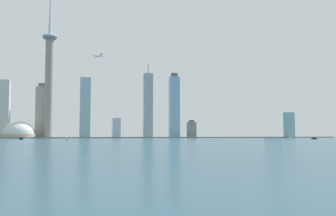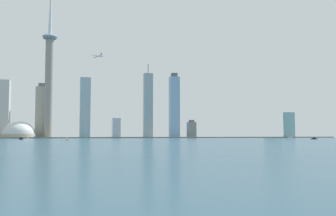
# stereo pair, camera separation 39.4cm
# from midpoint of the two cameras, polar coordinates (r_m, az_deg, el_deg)

# --- Properties ---
(ground_plane) EXTENTS (6000.00, 6000.00, 0.00)m
(ground_plane) POSITION_cam_midpoint_polar(r_m,az_deg,el_deg) (497.21, 9.39, -4.90)
(ground_plane) COLOR #254759
(waterfront_pier) EXTENTS (1004.46, 42.19, 2.30)m
(waterfront_pier) POSITION_cam_midpoint_polar(r_m,az_deg,el_deg) (899.08, -1.86, -4.45)
(waterfront_pier) COLOR #5F6657
(waterfront_pier) RESTS_ON ground
(observation_tower) EXTENTS (33.91, 33.91, 368.74)m
(observation_tower) POSITION_cam_midpoint_polar(r_m,az_deg,el_deg) (916.87, -17.46, 5.28)
(observation_tower) COLOR gray
(observation_tower) RESTS_ON ground
(stadium_dome) EXTENTS (72.72, 72.72, 56.29)m
(stadium_dome) POSITION_cam_midpoint_polar(r_m,az_deg,el_deg) (898.70, -21.58, -3.69)
(stadium_dome) COLOR #B2A491
(stadium_dome) RESTS_ON ground
(skyscraper_0) EXTENTS (25.25, 24.97, 148.64)m
(skyscraper_0) POSITION_cam_midpoint_polar(r_m,az_deg,el_deg) (956.87, -12.37, 0.05)
(skyscraper_0) COLOR #89A7BA
(skyscraper_0) RESTS_ON ground
(skyscraper_2) EXTENTS (15.91, 23.68, 91.32)m
(skyscraper_2) POSITION_cam_midpoint_polar(r_m,az_deg,el_deg) (1056.98, 14.95, -1.84)
(skyscraper_2) COLOR #91ADB6
(skyscraper_2) RESTS_ON ground
(skyscraper_3) EXTENTS (19.72, 26.27, 49.53)m
(skyscraper_3) POSITION_cam_midpoint_polar(r_m,az_deg,el_deg) (976.22, -7.80, -3.00)
(skyscraper_3) COLOR #ADB5C7
(skyscraper_3) RESTS_ON ground
(skyscraper_4) EXTENTS (24.92, 18.28, 166.72)m
(skyscraper_4) POSITION_cam_midpoint_polar(r_m,az_deg,el_deg) (973.69, 0.97, 0.24)
(skyscraper_4) COLOR #799FC5
(skyscraper_4) RESTS_ON ground
(skyscraper_5) EXTENTS (25.90, 13.72, 121.45)m
(skyscraper_5) POSITION_cam_midpoint_polar(r_m,az_deg,el_deg) (1086.81, 16.08, -1.17)
(skyscraper_5) COLOR #A4B7B9
(skyscraper_5) RESTS_ON ground
(skyscraper_6) EXTENTS (18.15, 25.89, 45.59)m
(skyscraper_6) POSITION_cam_midpoint_polar(r_m,az_deg,el_deg) (984.50, 3.58, -3.25)
(skyscraper_6) COLOR slate
(skyscraper_6) RESTS_ON ground
(skyscraper_7) EXTENTS (21.62, 14.38, 177.28)m
(skyscraper_7) POSITION_cam_midpoint_polar(r_m,az_deg,el_deg) (907.78, -3.02, 0.38)
(skyscraper_7) COLOR #859DA9
(skyscraper_7) RESTS_ON ground
(skyscraper_8) EXTENTS (26.68, 12.15, 65.91)m
(skyscraper_8) POSITION_cam_midpoint_polar(r_m,az_deg,el_deg) (1036.05, 17.79, -2.45)
(skyscraper_8) COLOR #7DAEB6
(skyscraper_8) RESTS_ON ground
(skyscraper_9) EXTENTS (27.30, 26.19, 128.46)m
(skyscraper_9) POSITION_cam_midpoint_polar(r_m,az_deg,el_deg) (936.22, -18.48, -0.53)
(skyscraper_9) COLOR #ACA495
(skyscraper_9) RESTS_ON ground
(skyscraper_10) EXTENTS (21.62, 27.21, 128.81)m
(skyscraper_10) POSITION_cam_midpoint_polar(r_m,az_deg,el_deg) (914.25, -23.41, -0.15)
(skyscraper_10) COLOR beige
(skyscraper_10) RESTS_ON ground
(boat_0) EXTENTS (6.58, 15.14, 4.35)m
(boat_0) POSITION_cam_midpoint_polar(r_m,az_deg,el_deg) (885.81, 17.94, -4.24)
(boat_0) COLOR white
(boat_0) RESTS_ON ground
(boat_2) EXTENTS (2.28, 6.81, 8.69)m
(boat_2) POSITION_cam_midpoint_polar(r_m,az_deg,el_deg) (716.30, -20.38, -4.32)
(boat_2) COLOR white
(boat_2) RESTS_ON ground
(boat_3) EXTENTS (7.64, 7.96, 10.31)m
(boat_3) POSITION_cam_midpoint_polar(r_m,az_deg,el_deg) (802.38, -19.41, -4.26)
(boat_3) COLOR #1F4C8B
(boat_3) RESTS_ON ground
(boat_4) EXTENTS (8.33, 15.07, 8.37)m
(boat_4) POSITION_cam_midpoint_polar(r_m,az_deg,el_deg) (661.89, -21.26, -4.32)
(boat_4) COLOR #24192D
(boat_4) RESTS_ON ground
(boat_5) EXTENTS (5.93, 11.86, 3.27)m
(boat_5) POSITION_cam_midpoint_polar(r_m,az_deg,el_deg) (693.15, 21.15, -4.32)
(boat_5) COLOR black
(boat_5) RESTS_ON ground
(boat_6) EXTENTS (4.92, 13.79, 4.53)m
(boat_6) POSITION_cam_midpoint_polar(r_m,az_deg,el_deg) (560.00, -15.00, -4.55)
(boat_6) COLOR beige
(boat_6) RESTS_ON ground
(airplane) EXTENTS (28.16, 28.43, 7.73)m
(airplane) POSITION_cam_midpoint_polar(r_m,az_deg,el_deg) (894.60, -10.54, 7.67)
(airplane) COLOR silver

